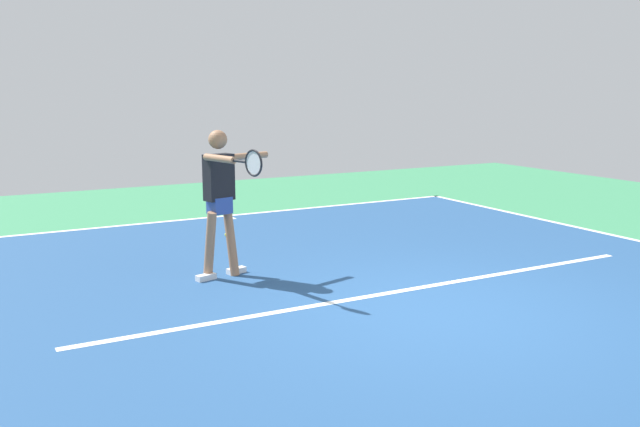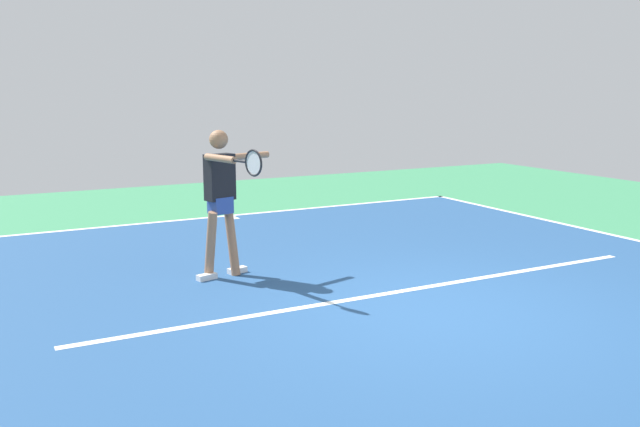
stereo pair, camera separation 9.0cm
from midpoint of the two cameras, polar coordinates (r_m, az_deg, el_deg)
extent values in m
plane|color=#388456|center=(7.04, 9.48, -8.20)|extent=(20.84, 20.84, 0.00)
cube|color=navy|center=(7.04, 9.48, -8.18)|extent=(9.50, 12.12, 0.00)
cube|color=white|center=(12.19, -8.09, -0.19)|extent=(9.50, 0.10, 0.01)
cube|color=white|center=(7.63, 5.93, -6.61)|extent=(7.12, 0.10, 0.01)
cube|color=white|center=(12.01, -7.75, -0.34)|extent=(0.10, 0.30, 0.01)
cylinder|color=#9E7051|center=(8.28, -7.83, -2.38)|extent=(0.17, 0.26, 0.84)
cube|color=white|center=(8.41, -7.38, -4.80)|extent=(0.26, 0.16, 0.07)
cylinder|color=#9E7051|center=(8.11, -9.59, -2.69)|extent=(0.17, 0.26, 0.84)
cube|color=white|center=(8.17, -9.91, -5.33)|extent=(0.26, 0.16, 0.07)
cube|color=#2D4799|center=(8.11, -8.79, 0.70)|extent=(0.29, 0.26, 0.20)
cube|color=black|center=(8.06, -8.86, 3.04)|extent=(0.37, 0.26, 0.55)
sphere|color=#9E7051|center=(8.01, -8.95, 6.19)|extent=(0.22, 0.22, 0.22)
cylinder|color=#9E7051|center=(8.29, -6.36, 4.86)|extent=(0.55, 0.21, 0.08)
cylinder|color=#9E7051|center=(7.71, -8.81, 4.60)|extent=(0.21, 0.55, 0.08)
cylinder|color=black|center=(7.40, -7.14, 4.40)|extent=(0.08, 0.22, 0.03)
torus|color=black|center=(7.20, -5.99, 4.26)|extent=(0.10, 0.29, 0.29)
cylinder|color=silver|center=(7.20, -5.99, 4.26)|extent=(0.07, 0.24, 0.25)
sphere|color=yellow|center=(10.48, -8.12, -1.77)|extent=(0.07, 0.07, 0.07)
camera|label=1|loc=(0.04, -90.35, -0.06)|focal=37.90mm
camera|label=2|loc=(0.04, 89.65, 0.06)|focal=37.90mm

